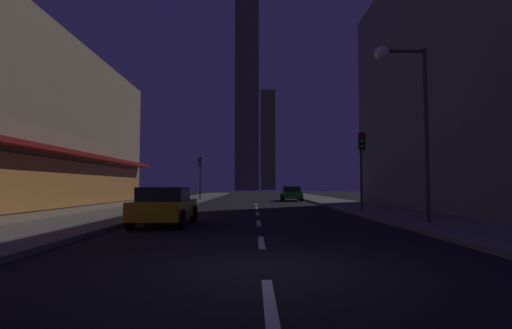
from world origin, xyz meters
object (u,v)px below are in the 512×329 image
object	(u,v)px
car_parked_far	(291,193)
street_lamp_right	(403,90)
traffic_light_near_right	(362,154)
traffic_light_far_left	(200,169)
car_parked_near	(165,206)
fire_hydrant_far_left	(165,202)

from	to	relation	value
car_parked_far	street_lamp_right	size ratio (longest dim) A/B	0.64
traffic_light_near_right	street_lamp_right	bearing A→B (deg)	-91.14
traffic_light_near_right	car_parked_far	bearing A→B (deg)	95.89
traffic_light_far_left	street_lamp_right	xyz separation A→B (m)	(10.88, -23.75, 1.87)
car_parked_near	fire_hydrant_far_left	world-z (taller)	car_parked_near
fire_hydrant_far_left	street_lamp_right	size ratio (longest dim) A/B	0.10
fire_hydrant_far_left	traffic_light_far_left	xyz separation A→B (m)	(0.40, 13.07, 2.74)
car_parked_near	traffic_light_near_right	world-z (taller)	traffic_light_near_right
car_parked_near	traffic_light_near_right	xyz separation A→B (m)	(9.10, 5.37, 2.45)
traffic_light_near_right	traffic_light_far_left	bearing A→B (deg)	121.83
car_parked_far	traffic_light_near_right	distance (m)	18.69
car_parked_near	fire_hydrant_far_left	distance (m)	10.29
fire_hydrant_far_left	street_lamp_right	world-z (taller)	street_lamp_right
traffic_light_near_right	traffic_light_far_left	world-z (taller)	same
car_parked_near	car_parked_far	size ratio (longest dim) A/B	1.00
car_parked_far	traffic_light_far_left	xyz separation A→B (m)	(-9.10, -0.71, 2.45)
car_parked_far	traffic_light_near_right	world-z (taller)	traffic_light_near_right
car_parked_far	street_lamp_right	world-z (taller)	street_lamp_right
traffic_light_near_right	traffic_light_far_left	distance (m)	20.86
street_lamp_right	traffic_light_far_left	bearing A→B (deg)	114.61
street_lamp_right	traffic_light_near_right	bearing A→B (deg)	88.86
car_parked_far	traffic_light_near_right	bearing A→B (deg)	-84.11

